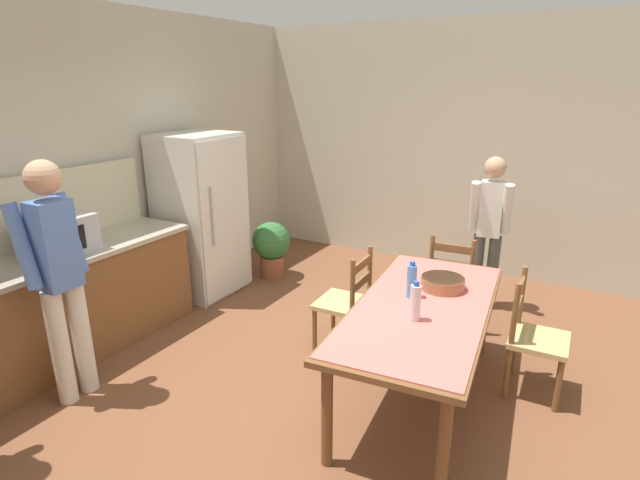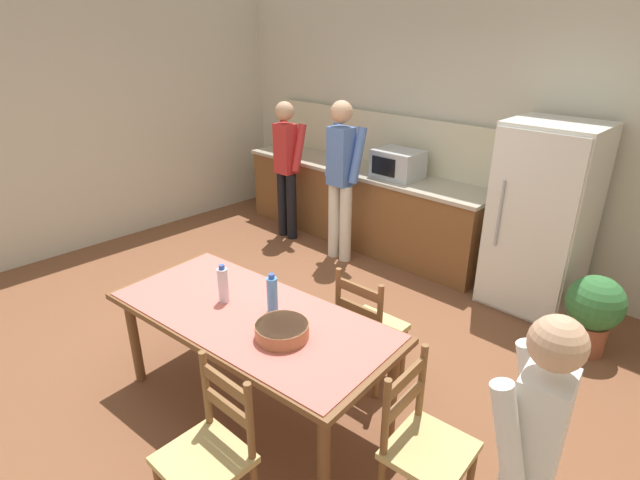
{
  "view_description": "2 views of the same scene",
  "coord_description": "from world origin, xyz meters",
  "px_view_note": "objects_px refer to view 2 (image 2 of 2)",
  "views": [
    {
      "loc": [
        -2.72,
        -1.45,
        2.25
      ],
      "look_at": [
        0.31,
        0.26,
        1.12
      ],
      "focal_mm": 28.0,
      "sensor_mm": 36.0,
      "label": 1
    },
    {
      "loc": [
        2.6,
        -2.18,
        2.46
      ],
      "look_at": [
        0.29,
        0.21,
        1.01
      ],
      "focal_mm": 28.0,
      "sensor_mm": 36.0,
      "label": 2
    }
  ],
  "objects_px": {
    "person_at_counter": "(341,174)",
    "microwave": "(398,164)",
    "dining_table": "(251,324)",
    "serving_bowl": "(282,330)",
    "bottle_off_centre": "(272,294)",
    "chair_head_end": "(424,445)",
    "chair_side_far_right": "(369,328)",
    "person_at_sink": "(286,164)",
    "refrigerator": "(542,219)",
    "potted_plant": "(594,309)",
    "chair_side_near_right": "(210,454)",
    "bottle_near_centre": "(223,285)",
    "person_by_table": "(528,465)"
  },
  "relations": [
    {
      "from": "bottle_off_centre",
      "to": "person_by_table",
      "type": "height_order",
      "value": "person_by_table"
    },
    {
      "from": "chair_side_near_right",
      "to": "person_at_sink",
      "type": "height_order",
      "value": "person_at_sink"
    },
    {
      "from": "person_by_table",
      "to": "microwave",
      "type": "bearing_deg",
      "value": -53.89
    },
    {
      "from": "bottle_near_centre",
      "to": "chair_head_end",
      "type": "distance_m",
      "value": 1.57
    },
    {
      "from": "chair_side_far_right",
      "to": "person_at_sink",
      "type": "xyz_separation_m",
      "value": [
        -2.45,
        1.46,
        0.49
      ]
    },
    {
      "from": "chair_head_end",
      "to": "potted_plant",
      "type": "bearing_deg",
      "value": -8.99
    },
    {
      "from": "microwave",
      "to": "chair_head_end",
      "type": "bearing_deg",
      "value": -51.2
    },
    {
      "from": "bottle_near_centre",
      "to": "chair_head_end",
      "type": "xyz_separation_m",
      "value": [
        1.51,
        0.14,
        -0.43
      ]
    },
    {
      "from": "bottle_near_centre",
      "to": "bottle_off_centre",
      "type": "height_order",
      "value": "same"
    },
    {
      "from": "person_at_counter",
      "to": "microwave",
      "type": "bearing_deg",
      "value": -34.81
    },
    {
      "from": "chair_head_end",
      "to": "dining_table",
      "type": "bearing_deg",
      "value": 90.85
    },
    {
      "from": "person_at_counter",
      "to": "chair_side_near_right",
      "type": "bearing_deg",
      "value": -149.56
    },
    {
      "from": "bottle_off_centre",
      "to": "chair_head_end",
      "type": "relative_size",
      "value": 0.3
    },
    {
      "from": "serving_bowl",
      "to": "bottle_near_centre",
      "type": "bearing_deg",
      "value": 178.85
    },
    {
      "from": "potted_plant",
      "to": "serving_bowl",
      "type": "bearing_deg",
      "value": -115.13
    },
    {
      "from": "person_at_counter",
      "to": "potted_plant",
      "type": "height_order",
      "value": "person_at_counter"
    },
    {
      "from": "refrigerator",
      "to": "serving_bowl",
      "type": "height_order",
      "value": "refrigerator"
    },
    {
      "from": "microwave",
      "to": "chair_side_near_right",
      "type": "xyz_separation_m",
      "value": [
        1.34,
        -3.42,
        -0.62
      ]
    },
    {
      "from": "dining_table",
      "to": "chair_head_end",
      "type": "height_order",
      "value": "chair_head_end"
    },
    {
      "from": "chair_head_end",
      "to": "potted_plant",
      "type": "distance_m",
      "value": 2.17
    },
    {
      "from": "person_by_table",
      "to": "dining_table",
      "type": "bearing_deg",
      "value": -9.39
    },
    {
      "from": "dining_table",
      "to": "serving_bowl",
      "type": "xyz_separation_m",
      "value": [
        0.35,
        -0.03,
        0.13
      ]
    },
    {
      "from": "chair_side_near_right",
      "to": "serving_bowl",
      "type": "bearing_deg",
      "value": 102.43
    },
    {
      "from": "dining_table",
      "to": "serving_bowl",
      "type": "relative_size",
      "value": 6.33
    },
    {
      "from": "chair_side_far_right",
      "to": "person_by_table",
      "type": "distance_m",
      "value": 1.73
    },
    {
      "from": "chair_head_end",
      "to": "bottle_near_centre",
      "type": "bearing_deg",
      "value": 90.85
    },
    {
      "from": "bottle_off_centre",
      "to": "chair_head_end",
      "type": "distance_m",
      "value": 1.25
    },
    {
      "from": "chair_side_far_right",
      "to": "person_at_sink",
      "type": "bearing_deg",
      "value": -32.84
    },
    {
      "from": "person_at_counter",
      "to": "serving_bowl",
      "type": "bearing_deg",
      "value": -145.49
    },
    {
      "from": "dining_table",
      "to": "potted_plant",
      "type": "relative_size",
      "value": 3.04
    },
    {
      "from": "refrigerator",
      "to": "potted_plant",
      "type": "distance_m",
      "value": 0.92
    },
    {
      "from": "person_at_sink",
      "to": "chair_side_far_right",
      "type": "bearing_deg",
      "value": -120.74
    },
    {
      "from": "chair_side_far_right",
      "to": "chair_head_end",
      "type": "height_order",
      "value": "same"
    },
    {
      "from": "potted_plant",
      "to": "refrigerator",
      "type": "bearing_deg",
      "value": 147.31
    },
    {
      "from": "chair_side_near_right",
      "to": "person_at_counter",
      "type": "distance_m",
      "value": 3.41
    },
    {
      "from": "potted_plant",
      "to": "chair_head_end",
      "type": "bearing_deg",
      "value": -94.5
    },
    {
      "from": "person_at_counter",
      "to": "dining_table",
      "type": "bearing_deg",
      "value": -151.56
    },
    {
      "from": "bottle_off_centre",
      "to": "chair_side_near_right",
      "type": "distance_m",
      "value": 1.01
    },
    {
      "from": "bottle_off_centre",
      "to": "person_at_sink",
      "type": "distance_m",
      "value": 3.03
    },
    {
      "from": "microwave",
      "to": "chair_head_end",
      "type": "distance_m",
      "value": 3.41
    },
    {
      "from": "bottle_off_centre",
      "to": "serving_bowl",
      "type": "height_order",
      "value": "bottle_off_centre"
    },
    {
      "from": "dining_table",
      "to": "person_by_table",
      "type": "relative_size",
      "value": 1.31
    },
    {
      "from": "serving_bowl",
      "to": "chair_head_end",
      "type": "xyz_separation_m",
      "value": [
        0.92,
        0.15,
        -0.36
      ]
    },
    {
      "from": "chair_head_end",
      "to": "bottle_off_centre",
      "type": "bearing_deg",
      "value": 85.46
    },
    {
      "from": "microwave",
      "to": "dining_table",
      "type": "bearing_deg",
      "value": -72.95
    },
    {
      "from": "person_at_counter",
      "to": "person_at_sink",
      "type": "bearing_deg",
      "value": 88.74
    },
    {
      "from": "person_at_counter",
      "to": "person_by_table",
      "type": "height_order",
      "value": "person_at_counter"
    },
    {
      "from": "refrigerator",
      "to": "chair_side_near_right",
      "type": "distance_m",
      "value": 3.44
    },
    {
      "from": "bottle_off_centre",
      "to": "person_by_table",
      "type": "relative_size",
      "value": 0.17
    },
    {
      "from": "dining_table",
      "to": "person_by_table",
      "type": "distance_m",
      "value": 1.83
    }
  ]
}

